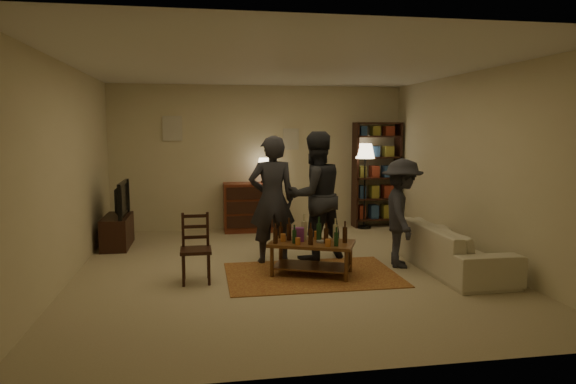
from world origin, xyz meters
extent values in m
plane|color=#C6B793|center=(0.00, 0.00, 0.00)|extent=(6.00, 6.00, 0.00)
plane|color=beige|center=(0.00, 3.00, 1.35)|extent=(5.50, 0.00, 5.50)
plane|color=beige|center=(-2.75, 0.00, 1.35)|extent=(0.00, 6.00, 6.00)
plane|color=beige|center=(2.75, 0.00, 1.35)|extent=(0.00, 6.00, 6.00)
plane|color=beige|center=(0.00, -3.00, 1.35)|extent=(5.50, 0.00, 5.50)
plane|color=white|center=(0.00, 0.00, 2.70)|extent=(6.00, 6.00, 0.00)
cube|color=beige|center=(-1.60, 2.98, 1.90)|extent=(0.35, 0.03, 0.45)
cube|color=beige|center=(0.60, 2.98, 1.70)|extent=(0.30, 0.03, 0.40)
cube|color=maroon|center=(0.29, -0.32, 0.01)|extent=(2.20, 1.50, 0.01)
cube|color=brown|center=(0.29, -0.32, 0.42)|extent=(1.21, 0.95, 0.04)
cube|color=brown|center=(0.29, -0.32, 0.12)|extent=(1.08, 0.82, 0.02)
cylinder|color=brown|center=(-0.24, -0.35, 0.20)|extent=(0.05, 0.05, 0.40)
cylinder|color=brown|center=(0.64, -0.72, 0.20)|extent=(0.05, 0.05, 0.40)
cylinder|color=brown|center=(-0.06, 0.08, 0.20)|extent=(0.05, 0.05, 0.40)
cylinder|color=brown|center=(0.82, -0.29, 0.20)|extent=(0.05, 0.05, 0.40)
cylinder|color=#C36D2D|center=(-0.07, -0.22, 0.49)|extent=(0.07, 0.07, 0.10)
cylinder|color=#C36D2D|center=(0.08, -0.44, 0.48)|extent=(0.07, 0.07, 0.09)
cylinder|color=#C36D2D|center=(0.39, -0.17, 0.49)|extent=(0.07, 0.07, 0.11)
cylinder|color=#C36D2D|center=(0.43, -0.59, 0.48)|extent=(0.07, 0.07, 0.09)
cube|color=#80348F|center=(0.13, -0.23, 0.53)|extent=(0.15, 0.10, 0.18)
cylinder|color=gray|center=(0.39, -0.38, 0.45)|extent=(0.12, 0.12, 0.03)
cube|color=#331711|center=(-1.19, -0.39, 0.40)|extent=(0.38, 0.38, 0.04)
cylinder|color=#331711|center=(-1.34, -0.54, 0.20)|extent=(0.04, 0.04, 0.39)
cylinder|color=#331711|center=(-1.03, -0.54, 0.20)|extent=(0.04, 0.04, 0.39)
cylinder|color=#331711|center=(-1.34, -0.24, 0.20)|extent=(0.04, 0.04, 0.39)
cylinder|color=#331711|center=(-1.04, -0.24, 0.20)|extent=(0.04, 0.04, 0.39)
cube|color=#331711|center=(-1.19, -0.24, 0.65)|extent=(0.30, 0.03, 0.45)
cube|color=#331711|center=(-2.45, 1.80, 0.25)|extent=(0.40, 1.00, 0.50)
imported|color=black|center=(-2.43, 1.80, 0.78)|extent=(0.13, 0.97, 0.56)
cube|color=maroon|center=(-0.20, 2.72, 0.45)|extent=(1.00, 0.48, 0.90)
cube|color=#331711|center=(-0.20, 2.47, 0.22)|extent=(0.92, 0.02, 0.22)
cube|color=#331711|center=(-0.20, 2.47, 0.48)|extent=(0.92, 0.02, 0.22)
cube|color=#331711|center=(-0.20, 2.47, 0.74)|extent=(0.92, 0.02, 0.22)
cylinder|color=#331711|center=(0.05, 2.72, 0.92)|extent=(0.12, 0.12, 0.04)
cylinder|color=#331711|center=(0.05, 2.72, 1.05)|extent=(0.02, 0.02, 0.22)
cone|color=#FFE5B2|center=(0.05, 2.72, 1.26)|extent=(0.26, 0.26, 0.20)
cube|color=#331711|center=(1.82, 2.78, 1.00)|extent=(0.04, 0.34, 2.00)
cube|color=#331711|center=(2.68, 2.78, 1.00)|extent=(0.04, 0.34, 2.00)
cube|color=#331711|center=(2.25, 2.78, 0.15)|extent=(0.90, 0.34, 0.03)
cube|color=#331711|center=(2.25, 2.78, 0.55)|extent=(0.90, 0.34, 0.03)
cube|color=#331711|center=(2.25, 2.78, 0.95)|extent=(0.90, 0.34, 0.03)
cube|color=#331711|center=(2.25, 2.78, 1.35)|extent=(0.90, 0.34, 0.03)
cube|color=#331711|center=(2.25, 2.78, 1.75)|extent=(0.90, 0.34, 0.03)
cube|color=#331711|center=(2.25, 2.78, 2.00)|extent=(0.90, 0.34, 0.03)
cube|color=maroon|center=(1.95, 2.78, 0.29)|extent=(0.12, 0.22, 0.26)
cube|color=navy|center=(2.20, 2.78, 0.29)|extent=(0.15, 0.22, 0.26)
cube|color=olive|center=(2.47, 2.78, 0.29)|extent=(0.18, 0.22, 0.26)
cube|color=navy|center=(1.95, 2.78, 0.69)|extent=(0.12, 0.22, 0.24)
cube|color=olive|center=(2.20, 2.78, 0.69)|extent=(0.15, 0.22, 0.24)
cube|color=maroon|center=(2.47, 2.78, 0.69)|extent=(0.18, 0.22, 0.24)
cube|color=olive|center=(1.95, 2.78, 1.07)|extent=(0.12, 0.22, 0.22)
cube|color=maroon|center=(2.20, 2.78, 1.07)|extent=(0.15, 0.22, 0.22)
cube|color=navy|center=(2.47, 2.78, 1.07)|extent=(0.18, 0.22, 0.22)
cube|color=maroon|center=(1.95, 2.78, 1.47)|extent=(0.12, 0.22, 0.20)
cube|color=navy|center=(2.20, 2.78, 1.47)|extent=(0.15, 0.22, 0.20)
cube|color=olive|center=(2.47, 2.78, 1.47)|extent=(0.18, 0.22, 0.20)
cube|color=navy|center=(1.95, 2.78, 1.85)|extent=(0.12, 0.22, 0.18)
cube|color=olive|center=(2.20, 2.78, 1.85)|extent=(0.15, 0.22, 0.18)
cube|color=maroon|center=(2.47, 2.78, 1.85)|extent=(0.18, 0.22, 0.18)
cylinder|color=black|center=(1.97, 2.65, 0.01)|extent=(0.28, 0.28, 0.03)
cylinder|color=black|center=(1.97, 2.65, 0.71)|extent=(0.03, 0.03, 1.43)
cone|color=#FFE5B2|center=(1.97, 2.65, 1.48)|extent=(0.36, 0.36, 0.28)
imported|color=beige|center=(2.20, -0.40, 0.30)|extent=(0.81, 2.08, 0.61)
imported|color=#27272F|center=(-0.13, 0.40, 0.90)|extent=(0.66, 0.44, 1.80)
imported|color=#25262D|center=(0.52, 0.51, 0.93)|extent=(1.07, 0.93, 1.86)
imported|color=#2A2B33|center=(1.60, -0.10, 0.75)|extent=(0.79, 1.07, 1.49)
camera|label=1|loc=(-1.11, -6.67, 1.88)|focal=32.00mm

